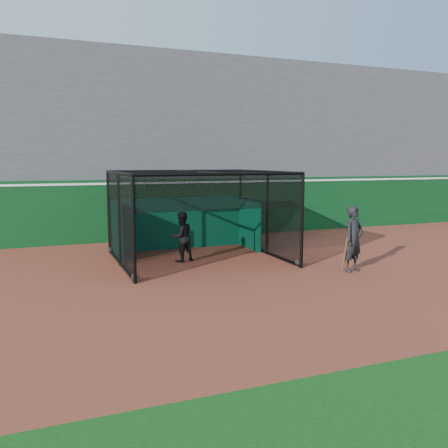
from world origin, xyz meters
name	(u,v)px	position (x,y,z in m)	size (l,w,h in m)	color
ground	(231,289)	(0.00, 0.00, 0.00)	(120.00, 120.00, 0.00)	brown
outfield_wall	(153,208)	(0.00, 8.50, 1.29)	(50.00, 0.50, 2.50)	#0A3915
grandstand	(134,135)	(0.00, 12.27, 4.48)	(50.00, 7.85, 8.95)	#4C4C4F
batting_cage	(198,217)	(0.38, 3.81, 1.43)	(5.16, 4.75, 2.87)	black
batter	(181,237)	(-0.20, 3.72, 0.81)	(0.79, 0.61, 1.62)	black
on_deck_player	(354,239)	(4.10, 0.53, 0.96)	(0.81, 0.66, 1.93)	black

